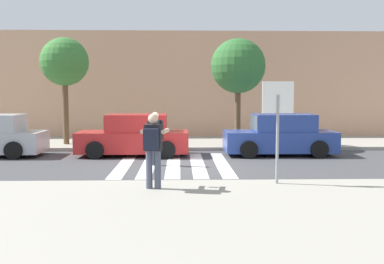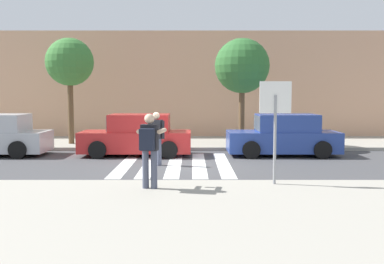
{
  "view_description": "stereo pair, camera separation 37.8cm",
  "coord_description": "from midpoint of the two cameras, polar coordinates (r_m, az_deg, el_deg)",
  "views": [
    {
      "loc": [
        0.19,
        -14.41,
        2.33
      ],
      "look_at": [
        0.6,
        -0.2,
        1.1
      ],
      "focal_mm": 42.0,
      "sensor_mm": 36.0,
      "label": 1
    },
    {
      "loc": [
        0.57,
        -14.41,
        2.33
      ],
      "look_at": [
        0.6,
        -0.2,
        1.1
      ],
      "focal_mm": 42.0,
      "sensor_mm": 36.0,
      "label": 2
    }
  ],
  "objects": [
    {
      "name": "ground_plane",
      "position": [
        14.6,
        -3.13,
        -4.24
      ],
      "size": [
        120.0,
        120.0,
        0.0
      ],
      "primitive_type": "plane",
      "color": "#424244"
    },
    {
      "name": "sidewalk_near",
      "position": [
        8.52,
        -4.22,
        -10.45
      ],
      "size": [
        60.0,
        6.0,
        0.14
      ],
      "primitive_type": "cube",
      "color": "#9E998C",
      "rests_on": "ground"
    },
    {
      "name": "sidewalk_far",
      "position": [
        20.54,
        -2.7,
        -1.38
      ],
      "size": [
        60.0,
        4.8,
        0.14
      ],
      "primitive_type": "cube",
      "color": "#9E998C",
      "rests_on": "ground"
    },
    {
      "name": "building_facade_far",
      "position": [
        24.81,
        -2.54,
        5.87
      ],
      "size": [
        56.0,
        4.0,
        5.46
      ],
      "primitive_type": "cube",
      "color": "tan",
      "rests_on": "ground"
    },
    {
      "name": "crosswalk_stripe_0",
      "position": [
        14.92,
        -9.28,
        -4.08
      ],
      "size": [
        0.44,
        5.2,
        0.01
      ],
      "primitive_type": "cube",
      "color": "silver",
      "rests_on": "ground"
    },
    {
      "name": "crosswalk_stripe_1",
      "position": [
        14.84,
        -6.21,
        -4.1
      ],
      "size": [
        0.44,
        5.2,
        0.01
      ],
      "primitive_type": "cube",
      "color": "silver",
      "rests_on": "ground"
    },
    {
      "name": "crosswalk_stripe_2",
      "position": [
        14.8,
        -3.11,
        -4.1
      ],
      "size": [
        0.44,
        5.2,
        0.01
      ],
      "primitive_type": "cube",
      "color": "silver",
      "rests_on": "ground"
    },
    {
      "name": "crosswalk_stripe_3",
      "position": [
        14.8,
        -0.0,
        -4.1
      ],
      "size": [
        0.44,
        5.2,
        0.01
      ],
      "primitive_type": "cube",
      "color": "silver",
      "rests_on": "ground"
    },
    {
      "name": "crosswalk_stripe_4",
      "position": [
        14.84,
        3.09,
        -4.08
      ],
      "size": [
        0.44,
        5.2,
        0.01
      ],
      "primitive_type": "cube",
      "color": "silver",
      "rests_on": "ground"
    },
    {
      "name": "stop_sign",
      "position": [
        10.96,
        9.86,
        2.84
      ],
      "size": [
        0.76,
        0.08,
        2.47
      ],
      "color": "gray",
      "rests_on": "sidewalk_near"
    },
    {
      "name": "photographer_with_backpack",
      "position": [
        10.29,
        -6.03,
        -1.57
      ],
      "size": [
        0.66,
        0.9,
        1.72
      ],
      "color": "#474C60",
      "rests_on": "sidewalk_near"
    },
    {
      "name": "pedestrian_crossing",
      "position": [
        14.48,
        -5.44,
        -0.45
      ],
      "size": [
        0.55,
        0.36,
        1.72
      ],
      "color": "#474C60",
      "rests_on": "ground"
    },
    {
      "name": "parked_car_red",
      "position": [
        16.89,
        -7.98,
        -0.55
      ],
      "size": [
        4.1,
        1.92,
        1.55
      ],
      "color": "red",
      "rests_on": "ground"
    },
    {
      "name": "parked_car_blue",
      "position": [
        17.17,
        10.53,
        -0.5
      ],
      "size": [
        4.1,
        1.92,
        1.55
      ],
      "color": "#284293",
      "rests_on": "ground"
    },
    {
      "name": "street_tree_west",
      "position": [
        20.15,
        -16.4,
        8.46
      ],
      "size": [
        2.05,
        2.05,
        4.56
      ],
      "color": "brown",
      "rests_on": "sidewalk_far"
    },
    {
      "name": "street_tree_center",
      "position": [
        19.04,
        5.3,
        8.29
      ],
      "size": [
        2.29,
        2.29,
        4.48
      ],
      "color": "brown",
      "rests_on": "sidewalk_far"
    }
  ]
}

